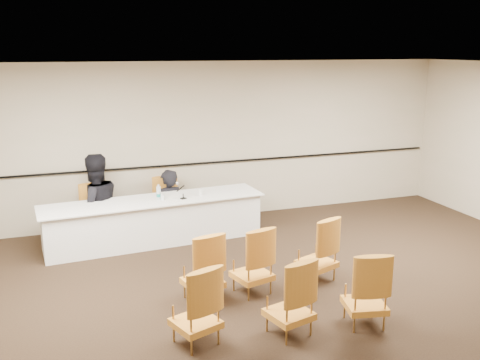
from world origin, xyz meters
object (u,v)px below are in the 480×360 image
object	(u,v)px
microphone	(183,191)
aud_chair_front_left	(202,266)
panelist_second	(95,209)
coffee_cup	(200,192)
drinking_glass	(163,197)
panelist_main	(169,214)
panelist_main_chair	(169,204)
aud_chair_front_mid	(252,260)
aud_chair_back_right	(365,288)
water_bottle	(159,192)
panel_table	(155,221)
aud_chair_front_right	(317,248)
aud_chair_back_mid	(289,296)
aud_chair_back_left	(195,304)
panelist_second_chair	(96,212)

from	to	relation	value
microphone	aud_chair_front_left	world-z (taller)	microphone
panelist_second	coffee_cup	size ratio (longest dim) A/B	16.79
microphone	drinking_glass	bearing A→B (deg)	146.40
panelist_main	panelist_second	world-z (taller)	panelist_second
panelist_main_chair	aud_chair_front_mid	distance (m)	3.01
aud_chair_back_right	coffee_cup	bearing A→B (deg)	118.17
panelist_second	water_bottle	distance (m)	1.18
aud_chair_front_left	aud_chair_front_mid	bearing A→B (deg)	-12.77
panelist_main	panelist_main_chair	size ratio (longest dim) A/B	1.74
panelist_second	microphone	size ratio (longest dim) A/B	6.92
panel_table	aud_chair_front_right	xyz separation A→B (m)	(1.89, -2.30, 0.10)
panel_table	microphone	size ratio (longest dim) A/B	13.33
panel_table	aud_chair_back_mid	bearing A→B (deg)	-79.82
panelist_main	aud_chair_back_mid	bearing A→B (deg)	82.12
microphone	aud_chair_back_left	bearing A→B (deg)	-127.30
panelist_main_chair	drinking_glass	size ratio (longest dim) A/B	9.50
drinking_glass	aud_chair_front_left	distance (m)	2.32
water_bottle	panelist_main_chair	bearing A→B (deg)	64.72
panelist_second_chair	aud_chair_front_mid	xyz separation A→B (m)	(1.81, -2.87, 0.00)
panelist_main_chair	aud_chair_front_right	distance (m)	3.26
coffee_cup	aud_chair_front_mid	distance (m)	2.40
aud_chair_front_right	aud_chair_front_mid	bearing A→B (deg)	164.29
panelist_second_chair	aud_chair_back_right	size ratio (longest dim) A/B	1.00
water_bottle	panelist_second_chair	bearing A→B (deg)	153.87
drinking_glass	aud_chair_front_mid	xyz separation A→B (m)	(0.75, -2.30, -0.32)
panel_table	aud_chair_front_left	xyz separation A→B (m)	(0.19, -2.38, 0.10)
aud_chair_back_left	aud_chair_back_right	distance (m)	2.02
panelist_second	panelist_main	bearing A→B (deg)	168.18
coffee_cup	water_bottle	bearing A→B (deg)	-179.53
drinking_glass	aud_chair_back_left	distance (m)	3.33
panelist_main	aud_chair_back_mid	size ratio (longest dim) A/B	1.74
panelist_main	panelist_second_chair	xyz separation A→B (m)	(-1.29, -0.10, 0.18)
panelist_main	aud_chair_front_mid	size ratio (longest dim) A/B	1.74
microphone	aud_chair_front_mid	xyz separation A→B (m)	(0.40, -2.26, -0.41)
aud_chair_front_mid	panelist_second	bearing A→B (deg)	108.05
aud_chair_back_left	aud_chair_back_mid	bearing A→B (deg)	-27.67
panelist_main_chair	panelist_main	bearing A→B (deg)	0.00
panelist_main	coffee_cup	size ratio (longest dim) A/B	14.30
drinking_glass	aud_chair_front_mid	size ratio (longest dim) A/B	0.11
panel_table	aud_chair_front_mid	xyz separation A→B (m)	(0.88, -2.38, 0.10)
aud_chair_back_left	aud_chair_back_mid	xyz separation A→B (m)	(1.07, -0.15, 0.00)
panelist_main	aud_chair_front_mid	distance (m)	3.02
microphone	coffee_cup	size ratio (longest dim) A/B	2.42
aud_chair_front_mid	aud_chair_front_right	distance (m)	1.01
microphone	aud_chair_back_mid	distance (m)	3.46
microphone	aud_chair_back_right	bearing A→B (deg)	-94.85
panel_table	coffee_cup	size ratio (longest dim) A/B	32.31
aud_chair_back_mid	aud_chair_back_right	world-z (taller)	same
microphone	aud_chair_front_right	distance (m)	2.63
water_bottle	aud_chair_back_right	world-z (taller)	water_bottle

